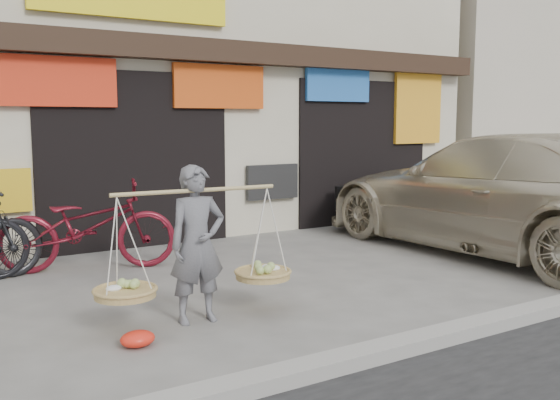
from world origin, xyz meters
TOP-DOWN VIEW (x-y plane):
  - ground at (0.00, 0.00)m, footprint 70.00×70.00m
  - kerb at (0.00, -2.00)m, footprint 70.00×0.25m
  - shophouse_block at (-0.00, 6.42)m, footprint 14.00×6.32m
  - neighbor_east at (13.50, 7.00)m, footprint 12.00×7.00m
  - street_vendor at (-0.73, -0.32)m, footprint 1.98×0.64m
  - bike_2 at (-1.06, 2.38)m, footprint 2.38×1.38m
  - suv at (4.45, 0.25)m, footprint 2.50×6.13m
  - red_bag at (-1.48, -0.67)m, footprint 0.31×0.25m

SIDE VIEW (x-z plane):
  - ground at x=0.00m, z-range 0.00..0.00m
  - kerb at x=0.00m, z-range 0.00..0.12m
  - red_bag at x=-1.48m, z-range 0.00..0.14m
  - bike_2 at x=-1.06m, z-range 0.00..1.18m
  - street_vendor at x=-0.73m, z-range -0.07..1.47m
  - suv at x=4.45m, z-range 0.00..1.78m
  - neighbor_east at x=13.50m, z-range 0.00..6.40m
  - shophouse_block at x=0.00m, z-range -0.05..6.95m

